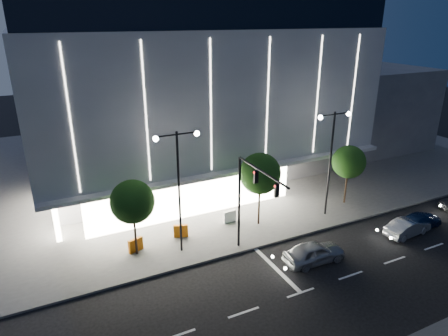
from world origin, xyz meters
TOP-DOWN VIEW (x-y plane):
  - ground at (0.00, 0.00)m, footprint 160.00×160.00m
  - sidewalk_museum at (5.00, 24.00)m, footprint 70.00×40.00m
  - museum at (2.98, 22.31)m, footprint 30.00×25.80m
  - annex_building at (26.00, 24.00)m, footprint 16.00×20.00m
  - traffic_mast at (1.00, 3.34)m, footprint 0.33×5.89m
  - street_lamp_west at (-3.00, 6.00)m, footprint 3.16×0.36m
  - street_lamp_east at (10.00, 6.00)m, footprint 3.16×0.36m
  - tree_left at (-5.97, 7.02)m, footprint 3.02×3.02m
  - tree_mid at (4.03, 7.02)m, footprint 3.25×3.25m
  - tree_right at (13.03, 7.02)m, footprint 2.91×2.91m
  - car_lead at (4.77, 0.83)m, footprint 4.48×1.91m
  - car_second at (13.60, 0.63)m, footprint 4.11×1.69m
  - car_third at (15.47, 1.02)m, footprint 4.35×2.10m
  - barrier_a at (-5.98, 7.33)m, footprint 1.12×0.58m
  - barrier_c at (-2.38, 7.80)m, footprint 1.12×0.61m
  - barrier_d at (2.00, 8.27)m, footprint 1.12×0.35m

SIDE VIEW (x-z plane):
  - ground at x=0.00m, z-range 0.00..0.00m
  - sidewalk_museum at x=5.00m, z-range 0.00..0.15m
  - car_third at x=15.47m, z-range 0.00..1.22m
  - barrier_a at x=-5.98m, z-range 0.15..1.15m
  - barrier_c at x=-2.38m, z-range 0.15..1.15m
  - barrier_d at x=2.00m, z-range 0.15..1.15m
  - car_second at x=13.60m, z-range 0.00..1.32m
  - car_lead at x=4.77m, z-range 0.00..1.51m
  - tree_right at x=13.03m, z-range 1.13..6.64m
  - tree_left at x=-5.97m, z-range 1.17..6.90m
  - tree_mid at x=4.03m, z-range 1.26..7.41m
  - annex_building at x=26.00m, z-range 0.00..10.00m
  - traffic_mast at x=1.00m, z-range 1.49..8.56m
  - street_lamp_west at x=-3.00m, z-range 1.46..10.46m
  - street_lamp_east at x=10.00m, z-range 1.46..10.46m
  - museum at x=2.98m, z-range 0.27..18.27m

